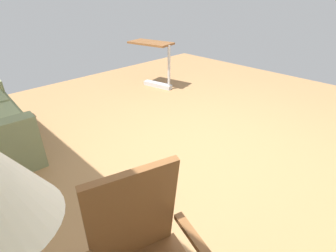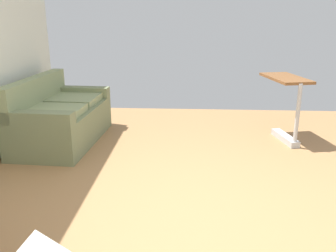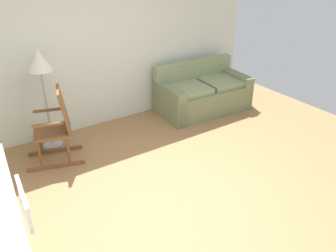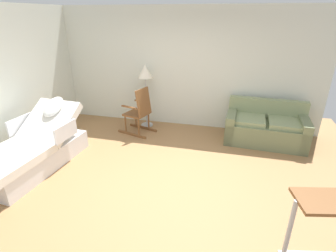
{
  "view_description": "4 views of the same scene",
  "coord_description": "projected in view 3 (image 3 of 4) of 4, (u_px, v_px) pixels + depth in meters",
  "views": [
    {
      "loc": [
        -1.47,
        2.1,
        1.69
      ],
      "look_at": [
        -0.05,
        0.7,
        0.61
      ],
      "focal_mm": 27.13,
      "sensor_mm": 36.0,
      "label": 1
    },
    {
      "loc": [
        -2.63,
        0.2,
        1.63
      ],
      "look_at": [
        0.07,
        0.36,
        0.79
      ],
      "focal_mm": 38.87,
      "sensor_mm": 36.0,
      "label": 2
    },
    {
      "loc": [
        -1.99,
        -2.72,
        2.72
      ],
      "look_at": [
        0.05,
        0.32,
        0.83
      ],
      "focal_mm": 37.9,
      "sensor_mm": 36.0,
      "label": 3
    },
    {
      "loc": [
        1.05,
        -3.45,
        2.51
      ],
      "look_at": [
        0.08,
        0.5,
        0.75
      ],
      "focal_mm": 27.76,
      "sensor_mm": 36.0,
      "label": 4
    }
  ],
  "objects": [
    {
      "name": "ground_plane",
      "position": [
        180.0,
        199.0,
        4.24
      ],
      "size": [
        7.34,
        7.34,
        0.0
      ],
      "primitive_type": "plane",
      "color": "#9E7247"
    },
    {
      "name": "back_wall",
      "position": [
        88.0,
        44.0,
        5.44
      ],
      "size": [
        6.07,
        0.1,
        2.7
      ],
      "primitive_type": "cube",
      "color": "silver",
      "rests_on": "ground"
    },
    {
      "name": "couch",
      "position": [
        202.0,
        94.0,
        6.4
      ],
      "size": [
        1.64,
        0.94,
        0.85
      ],
      "color": "#737D57",
      "rests_on": "ground"
    },
    {
      "name": "rocking_chair",
      "position": [
        57.0,
        127.0,
        4.81
      ],
      "size": [
        0.86,
        0.67,
        1.05
      ],
      "color": "brown",
      "rests_on": "ground"
    },
    {
      "name": "floor_lamp",
      "position": [
        40.0,
        67.0,
        4.81
      ],
      "size": [
        0.34,
        0.34,
        1.48
      ],
      "color": "#B2B5BA",
      "rests_on": "ground"
    }
  ]
}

